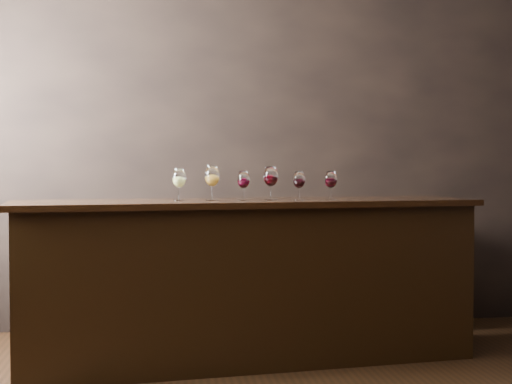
{
  "coord_description": "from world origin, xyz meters",
  "views": [
    {
      "loc": [
        -0.58,
        -3.19,
        1.22
      ],
      "look_at": [
        0.02,
        1.23,
        1.07
      ],
      "focal_mm": 50.0,
      "sensor_mm": 36.0,
      "label": 1
    }
  ],
  "objects": [
    {
      "name": "room_shell",
      "position": [
        -0.23,
        0.11,
        1.81
      ],
      "size": [
        5.02,
        4.52,
        2.81
      ],
      "color": "black",
      "rests_on": "ground"
    },
    {
      "name": "bar_counter",
      "position": [
        -0.02,
        1.23,
        0.49
      ],
      "size": [
        2.86,
        0.92,
        0.98
      ],
      "primitive_type": "cube",
      "rotation": [
        0.0,
        0.0,
        0.11
      ],
      "color": "black",
      "rests_on": "ground"
    },
    {
      "name": "bar_top",
      "position": [
        -0.02,
        1.23,
        1.0
      ],
      "size": [
        2.96,
        1.0,
        0.04
      ],
      "primitive_type": "cube",
      "rotation": [
        0.0,
        0.0,
        0.11
      ],
      "color": "black",
      "rests_on": "bar_counter"
    },
    {
      "name": "back_bar_shelf",
      "position": [
        0.27,
        2.03,
        0.41
      ],
      "size": [
        2.29,
        0.4,
        0.83
      ],
      "primitive_type": "cube",
      "color": "black",
      "rests_on": "ground"
    },
    {
      "name": "glass_white",
      "position": [
        -0.46,
        1.25,
        1.15
      ],
      "size": [
        0.08,
        0.08,
        0.2
      ],
      "color": "white",
      "rests_on": "bar_top"
    },
    {
      "name": "glass_amber",
      "position": [
        -0.25,
        1.24,
        1.16
      ],
      "size": [
        0.09,
        0.09,
        0.22
      ],
      "color": "white",
      "rests_on": "bar_top"
    },
    {
      "name": "glass_red_a",
      "position": [
        -0.06,
        1.21,
        1.14
      ],
      "size": [
        0.08,
        0.08,
        0.18
      ],
      "color": "white",
      "rests_on": "bar_top"
    },
    {
      "name": "glass_red_b",
      "position": [
        0.11,
        1.22,
        1.16
      ],
      "size": [
        0.09,
        0.09,
        0.21
      ],
      "color": "white",
      "rests_on": "bar_top"
    },
    {
      "name": "glass_red_c",
      "position": [
        0.29,
        1.22,
        1.14
      ],
      "size": [
        0.08,
        0.08,
        0.18
      ],
      "color": "white",
      "rests_on": "bar_top"
    },
    {
      "name": "glass_red_d",
      "position": [
        0.51,
        1.24,
        1.14
      ],
      "size": [
        0.08,
        0.08,
        0.18
      ],
      "color": "white",
      "rests_on": "bar_top"
    }
  ]
}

